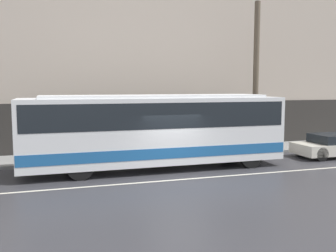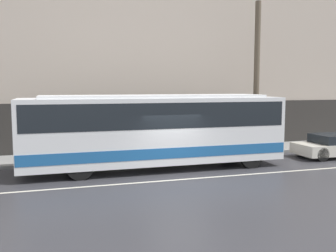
% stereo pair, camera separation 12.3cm
% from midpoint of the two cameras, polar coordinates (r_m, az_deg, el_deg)
% --- Properties ---
extents(ground_plane, '(60.00, 60.00, 0.00)m').
position_cam_midpoint_polar(ground_plane, '(14.96, 2.04, -8.18)').
color(ground_plane, '#333338').
extents(sidewalk, '(60.00, 2.84, 0.15)m').
position_cam_midpoint_polar(sidewalk, '(20.03, -3.01, -4.32)').
color(sidewalk, gray).
rests_on(sidewalk, ground_plane).
extents(building_facade, '(60.00, 0.35, 12.92)m').
position_cam_midpoint_polar(building_facade, '(21.38, -4.14, 12.95)').
color(building_facade, '#B7A899').
rests_on(building_facade, ground_plane).
extents(lane_stripe, '(54.00, 0.14, 0.01)m').
position_cam_midpoint_polar(lane_stripe, '(14.96, 2.04, -8.16)').
color(lane_stripe, beige).
rests_on(lane_stripe, ground_plane).
extents(transit_bus, '(11.56, 2.55, 3.30)m').
position_cam_midpoint_polar(transit_bus, '(16.61, -1.70, -0.23)').
color(transit_bus, white).
rests_on(transit_bus, ground_plane).
extents(sedan_white_front, '(4.27, 1.85, 1.20)m').
position_cam_midpoint_polar(sedan_white_front, '(21.46, 24.24, -2.77)').
color(sedan_white_front, beige).
rests_on(sedan_white_front, ground_plane).
extents(utility_pole_near, '(0.31, 0.31, 8.10)m').
position_cam_midpoint_polar(utility_pole_near, '(21.27, 13.50, 7.29)').
color(utility_pole_near, brown).
rests_on(utility_pole_near, sidewalk).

